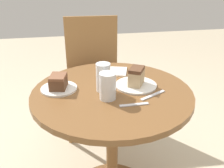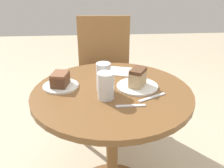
{
  "view_description": "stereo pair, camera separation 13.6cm",
  "coord_description": "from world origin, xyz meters",
  "px_view_note": "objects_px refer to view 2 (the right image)",
  "views": [
    {
      "loc": [
        -0.22,
        -1.21,
        1.36
      ],
      "look_at": [
        0.0,
        0.0,
        0.78
      ],
      "focal_mm": 42.0,
      "sensor_mm": 36.0,
      "label": 1
    },
    {
      "loc": [
        -0.08,
        -1.23,
        1.36
      ],
      "look_at": [
        0.0,
        0.0,
        0.78
      ],
      "focal_mm": 42.0,
      "sensor_mm": 36.0,
      "label": 2
    }
  ],
  "objects_px": {
    "plate_near": "(137,86)",
    "glass_water": "(106,88)",
    "cake_slice_near": "(138,77)",
    "glass_lemonade": "(103,79)",
    "plate_far": "(61,86)",
    "cake_slice_far": "(60,79)",
    "chair": "(104,71)"
  },
  "relations": [
    {
      "from": "glass_lemonade",
      "to": "cake_slice_far",
      "type": "bearing_deg",
      "value": 166.83
    },
    {
      "from": "chair",
      "to": "plate_far",
      "type": "distance_m",
      "value": 0.84
    },
    {
      "from": "chair",
      "to": "glass_water",
      "type": "relative_size",
      "value": 6.97
    },
    {
      "from": "glass_lemonade",
      "to": "glass_water",
      "type": "distance_m",
      "value": 0.09
    },
    {
      "from": "plate_far",
      "to": "cake_slice_near",
      "type": "distance_m",
      "value": 0.42
    },
    {
      "from": "glass_lemonade",
      "to": "cake_slice_near",
      "type": "bearing_deg",
      "value": 6.68
    },
    {
      "from": "plate_near",
      "to": "glass_water",
      "type": "height_order",
      "value": "glass_water"
    },
    {
      "from": "chair",
      "to": "cake_slice_near",
      "type": "distance_m",
      "value": 0.86
    },
    {
      "from": "plate_near",
      "to": "cake_slice_far",
      "type": "bearing_deg",
      "value": 175.5
    },
    {
      "from": "chair",
      "to": "glass_lemonade",
      "type": "distance_m",
      "value": 0.87
    },
    {
      "from": "plate_near",
      "to": "cake_slice_far",
      "type": "height_order",
      "value": "cake_slice_far"
    },
    {
      "from": "cake_slice_far",
      "to": "plate_far",
      "type": "bearing_deg",
      "value": 153.43
    },
    {
      "from": "plate_far",
      "to": "glass_lemonade",
      "type": "height_order",
      "value": "glass_lemonade"
    },
    {
      "from": "cake_slice_near",
      "to": "cake_slice_far",
      "type": "xyz_separation_m",
      "value": [
        -0.41,
        0.03,
        -0.01
      ]
    },
    {
      "from": "plate_far",
      "to": "glass_water",
      "type": "distance_m",
      "value": 0.29
    },
    {
      "from": "cake_slice_far",
      "to": "cake_slice_near",
      "type": "bearing_deg",
      "value": -4.5
    },
    {
      "from": "plate_near",
      "to": "cake_slice_far",
      "type": "xyz_separation_m",
      "value": [
        -0.41,
        0.03,
        0.04
      ]
    },
    {
      "from": "glass_lemonade",
      "to": "plate_near",
      "type": "bearing_deg",
      "value": 6.68
    },
    {
      "from": "cake_slice_far",
      "to": "glass_water",
      "type": "relative_size",
      "value": 0.88
    },
    {
      "from": "cake_slice_near",
      "to": "glass_lemonade",
      "type": "distance_m",
      "value": 0.18
    },
    {
      "from": "plate_near",
      "to": "cake_slice_near",
      "type": "xyz_separation_m",
      "value": [
        0.0,
        0.0,
        0.05
      ]
    },
    {
      "from": "chair",
      "to": "glass_lemonade",
      "type": "xyz_separation_m",
      "value": [
        -0.03,
        -0.81,
        0.3
      ]
    },
    {
      "from": "plate_far",
      "to": "glass_water",
      "type": "xyz_separation_m",
      "value": [
        0.24,
        -0.15,
        0.05
      ]
    },
    {
      "from": "plate_near",
      "to": "glass_water",
      "type": "bearing_deg",
      "value": -146.84
    },
    {
      "from": "plate_near",
      "to": "glass_water",
      "type": "relative_size",
      "value": 1.65
    },
    {
      "from": "glass_lemonade",
      "to": "chair",
      "type": "bearing_deg",
      "value": 87.9
    },
    {
      "from": "chair",
      "to": "plate_near",
      "type": "relative_size",
      "value": 4.22
    },
    {
      "from": "cake_slice_far",
      "to": "glass_lemonade",
      "type": "height_order",
      "value": "glass_lemonade"
    },
    {
      "from": "glass_water",
      "to": "glass_lemonade",
      "type": "bearing_deg",
      "value": 94.79
    },
    {
      "from": "glass_water",
      "to": "cake_slice_far",
      "type": "bearing_deg",
      "value": 148.36
    },
    {
      "from": "plate_near",
      "to": "glass_lemonade",
      "type": "xyz_separation_m",
      "value": [
        -0.18,
        -0.02,
        0.06
      ]
    },
    {
      "from": "cake_slice_near",
      "to": "glass_lemonade",
      "type": "height_order",
      "value": "glass_lemonade"
    }
  ]
}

